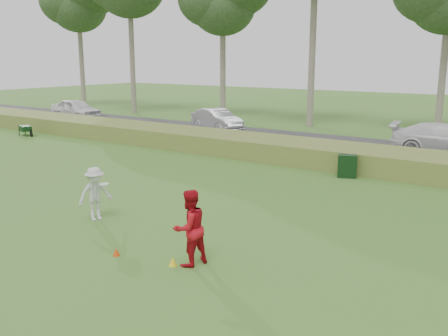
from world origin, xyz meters
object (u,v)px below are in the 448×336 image
Objects in this scene: player_red at (190,228)px; cone_orange at (116,252)px; cone_yellow at (173,261)px; utility_cabinet at (347,166)px; car_left at (76,109)px; car_right at (446,140)px; player_white at (95,194)px; car_mid at (217,119)px.

player_red is 9.23× the size of cone_orange.
cone_yellow is (-0.28, -0.28, -0.78)m from player_red.
utility_cabinet is at bearing 89.71° from cone_yellow.
cone_orange is 0.04× the size of car_left.
car_right is (26.00, 0.98, -0.02)m from car_left.
player_white reaches higher than utility_cabinet.
car_left reaches higher than utility_cabinet.
player_red is at bearing -83.47° from player_white.
player_red reaches higher than utility_cabinet.
cone_yellow is at bearing -113.16° from utility_cabinet.
player_white is 8.16× the size of cone_orange.
cone_yellow is at bearing 164.01° from car_right.
car_mid is at bearing 118.93° from cone_orange.
cone_yellow is (4.02, -1.26, -0.68)m from player_white.
player_white reaches higher than car_right.
car_mid is (-10.14, 18.34, 0.65)m from cone_orange.
car_left is (-23.71, 5.92, 0.38)m from utility_cabinet.
utility_cabinet is at bearing -100.28° from car_left.
car_left is (-23.93, 16.20, -0.06)m from player_red.
player_white is 18.41m from car_mid.
player_red is at bearing 45.38° from cone_yellow.
utility_cabinet is 24.44m from car_left.
player_white is 7.30× the size of cone_yellow.
car_mid reaches higher than utility_cabinet.
player_red reaches higher than car_mid.
player_white is 0.38× the size of car_mid.
cone_orange is 0.05× the size of car_mid.
car_right is (6.37, 16.20, 0.02)m from player_white.
utility_cabinet reaches higher than cone_orange.
player_red is at bearing -111.61° from utility_cabinet.
cone_yellow reaches higher than cone_orange.
car_left is 0.88× the size of car_right.
player_white is at bearing 162.57° from cone_yellow.
car_left is at bearing 83.81° from car_right.
car_left is at bearing 71.57° from player_white.
utility_cabinet is at bearing -102.70° from car_mid.
cone_orange is at bearing -131.28° from car_mid.
player_red is 1.96× the size of utility_cabinet.
cone_yellow is 0.05× the size of car_mid.
cone_orange is at bearing -121.05° from utility_cabinet.
utility_cabinet is 7.28m from car_right.
cone_orange is 0.04× the size of car_right.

